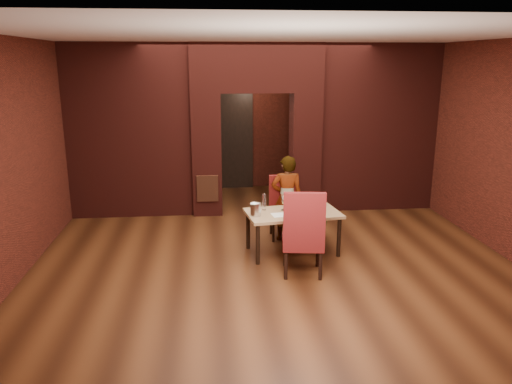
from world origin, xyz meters
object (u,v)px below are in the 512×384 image
(dining_table, at_px, (293,232))
(chair_far, at_px, (284,208))
(water_bottle, at_px, (264,202))
(potted_plant, at_px, (319,227))
(wine_glass_c, at_px, (299,204))
(wine_glass_b, at_px, (296,204))
(person_seated, at_px, (287,198))
(wine_bucket, at_px, (256,209))
(wine_glass_a, at_px, (284,203))
(chair_near, at_px, (303,231))

(dining_table, height_order, chair_far, chair_far)
(water_bottle, distance_m, potted_plant, 1.24)
(wine_glass_c, height_order, potted_plant, wine_glass_c)
(wine_glass_c, bearing_deg, potted_plant, 52.79)
(wine_glass_b, bearing_deg, person_seated, 96.36)
(potted_plant, bearing_deg, water_bottle, -153.98)
(person_seated, xyz_separation_m, wine_bucket, (-0.58, -0.72, 0.05))
(person_seated, bearing_deg, dining_table, 93.19)
(wine_glass_a, relative_size, potted_plant, 0.61)
(water_bottle, relative_size, potted_plant, 0.71)
(chair_far, height_order, wine_bucket, chair_far)
(wine_glass_b, xyz_separation_m, water_bottle, (-0.48, 0.08, 0.04))
(wine_bucket, relative_size, potted_plant, 0.52)
(chair_far, relative_size, potted_plant, 2.76)
(chair_near, bearing_deg, dining_table, -81.40)
(dining_table, relative_size, water_bottle, 5.30)
(wine_bucket, bearing_deg, chair_far, 55.67)
(chair_far, distance_m, chair_near, 1.45)
(potted_plant, bearing_deg, wine_bucket, -145.98)
(wine_glass_c, bearing_deg, dining_table, -164.49)
(dining_table, height_order, wine_glass_b, wine_glass_b)
(wine_glass_c, bearing_deg, wine_bucket, -166.96)
(wine_glass_b, distance_m, water_bottle, 0.49)
(chair_near, xyz_separation_m, wine_glass_b, (0.05, 0.84, 0.14))
(chair_far, height_order, wine_glass_c, chair_far)
(person_seated, xyz_separation_m, wine_glass_b, (0.06, -0.51, 0.04))
(person_seated, distance_m, wine_bucket, 0.93)
(dining_table, xyz_separation_m, wine_bucket, (-0.58, -0.13, 0.42))
(water_bottle, bearing_deg, potted_plant, 26.02)
(dining_table, xyz_separation_m, wine_glass_c, (0.09, 0.03, 0.44))
(chair_near, distance_m, wine_glass_a, 0.89)
(chair_far, xyz_separation_m, wine_glass_b, (0.09, -0.60, 0.24))
(chair_near, relative_size, wine_bucket, 6.28)
(wine_glass_a, bearing_deg, wine_glass_c, -20.57)
(chair_far, bearing_deg, wine_glass_b, -80.24)
(wine_glass_c, relative_size, potted_plant, 0.60)
(wine_glass_b, relative_size, wine_bucket, 0.99)
(chair_near, bearing_deg, water_bottle, -57.00)
(dining_table, distance_m, water_bottle, 0.64)
(wine_glass_a, relative_size, wine_glass_c, 1.02)
(wine_glass_b, bearing_deg, chair_near, -93.31)
(dining_table, distance_m, potted_plant, 0.86)
(person_seated, height_order, wine_glass_a, person_seated)
(wine_glass_a, relative_size, water_bottle, 0.86)
(person_seated, bearing_deg, wine_glass_c, 102.34)
(wine_bucket, bearing_deg, wine_glass_b, 17.96)
(person_seated, bearing_deg, wine_glass_a, 78.54)
(dining_table, distance_m, wine_glass_a, 0.47)
(dining_table, height_order, wine_bucket, wine_bucket)
(wine_bucket, distance_m, potted_plant, 1.48)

